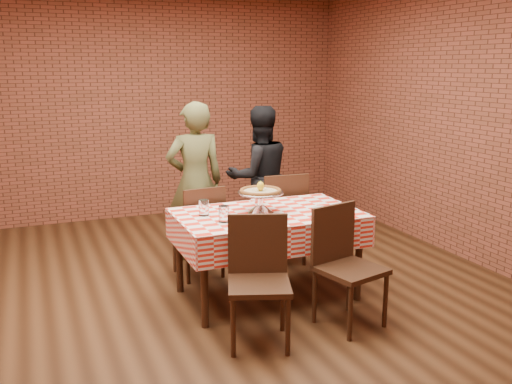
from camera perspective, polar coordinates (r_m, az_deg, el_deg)
ground at (r=5.02m, az=-4.32°, el=-10.59°), size 6.00×6.00×0.00m
back_wall at (r=7.54m, az=-11.66°, el=8.41°), size 5.50×0.00×5.50m
table at (r=4.91m, az=1.14°, el=-6.38°), size 1.53×0.92×0.75m
tablecloth at (r=4.84m, az=1.16°, el=-3.56°), size 1.57×0.96×0.26m
pizza_stand at (r=4.78m, az=0.45°, el=-1.04°), size 0.51×0.51×0.18m
pizza at (r=4.76m, az=0.46°, el=0.05°), size 0.45×0.45×0.03m
lemon at (r=4.75m, az=0.46°, el=0.59°), size 0.08×0.08×0.08m
water_glass_left at (r=4.50m, az=-3.26°, el=-2.23°), size 0.08×0.08×0.13m
water_glass_right at (r=4.70m, az=-5.29°, el=-1.59°), size 0.08×0.08×0.13m
side_plate at (r=4.95m, az=6.55°, el=-1.62°), size 0.15×0.15×0.01m
sweetener_packet_a at (r=4.87m, az=8.43°, el=-1.94°), size 0.05×0.04×0.00m
sweetener_packet_b at (r=4.98m, az=8.16°, el=-1.62°), size 0.06×0.05×0.00m
condiment_caddy at (r=5.08m, az=0.07°, el=-0.52°), size 0.10×0.09×0.12m
chair_near_left at (r=4.07m, az=0.31°, el=-9.25°), size 0.56×0.56×0.92m
chair_near_right at (r=4.41m, az=9.56°, el=-7.62°), size 0.54×0.54×0.93m
chair_far_left at (r=5.41m, az=-5.90°, el=-3.86°), size 0.45×0.45×0.89m
chair_far_right at (r=5.75m, az=2.33°, el=-2.51°), size 0.49×0.49×0.94m
diner_olive at (r=5.82m, az=-6.17°, el=1.07°), size 0.62×0.42×1.63m
diner_black at (r=6.23m, az=0.33°, el=1.57°), size 0.77×0.60×1.55m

